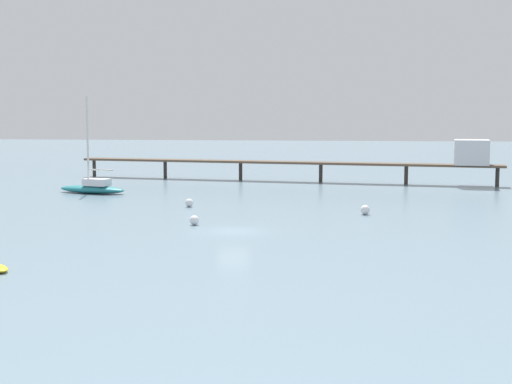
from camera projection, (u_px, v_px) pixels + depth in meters
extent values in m
plane|color=slate|center=(233.00, 231.00, 54.06)|extent=(400.00, 400.00, 0.00)
cube|color=brown|center=(280.00, 162.00, 95.25)|extent=(58.82, 10.99, 0.30)
cylinder|color=#38332D|center=(94.00, 168.00, 102.87)|extent=(0.50, 0.50, 2.47)
cylinder|color=#38332D|center=(165.00, 170.00, 99.88)|extent=(0.50, 0.50, 2.47)
cylinder|color=#38332D|center=(241.00, 171.00, 96.90)|extent=(0.50, 0.50, 2.47)
cylinder|color=#38332D|center=(321.00, 173.00, 93.91)|extent=(0.50, 0.50, 2.47)
cylinder|color=#38332D|center=(406.00, 175.00, 90.93)|extent=(0.50, 0.50, 2.47)
cylinder|color=#38332D|center=(497.00, 177.00, 87.94)|extent=(0.50, 0.50, 2.47)
cube|color=silver|center=(471.00, 152.00, 88.45)|extent=(4.84, 4.84, 3.20)
ellipsoid|color=#1E727A|center=(92.00, 189.00, 80.70)|extent=(9.00, 4.54, 0.91)
cube|color=silver|center=(97.00, 182.00, 80.35)|extent=(3.30, 2.41, 0.82)
cylinder|color=silver|center=(88.00, 141.00, 80.23)|extent=(0.22, 0.22, 10.40)
cylinder|color=silver|center=(101.00, 170.00, 79.99)|extent=(3.29, 1.00, 0.18)
sphere|color=silver|center=(189.00, 203.00, 68.56)|extent=(0.82, 0.82, 0.82)
sphere|color=silver|center=(365.00, 210.00, 63.24)|extent=(0.88, 0.88, 0.88)
sphere|color=silver|center=(194.00, 220.00, 57.22)|extent=(0.79, 0.79, 0.79)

